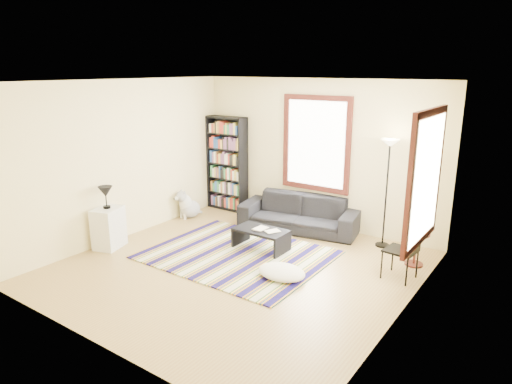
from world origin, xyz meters
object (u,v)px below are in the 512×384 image
Objects in this scene: coffee_table at (261,239)px; floor_cushion at (282,272)px; bookshelf at (227,164)px; white_cabinet at (109,228)px; dog at (190,204)px; side_table at (415,249)px; folding_chair at (401,251)px; sofa at (299,213)px; floor_lamp at (386,194)px.

floor_cushion is at bearing -39.89° from coffee_table.
bookshelf is at bearing 141.30° from floor_cushion.
white_cabinet reaches higher than dog.
folding_chair is at bearing -94.85° from side_table.
floor_cushion is at bearing -77.51° from sofa.
floor_cushion is at bearing -138.74° from folding_chair.
dog reaches higher than side_table.
sofa is 2.59× the size of folding_chair.
folding_chair is at bearing -34.05° from sofa.
folding_chair is (4.18, -1.24, -0.57)m from bookshelf.
coffee_table is 2.60m from white_cabinet.
floor_lamp is at bearing 126.90° from folding_chair.
white_cabinet is 1.99m from dog.
side_table is at bearing 91.43° from folding_chair.
floor_lamp is 1.34m from folding_chair.
bookshelf is 3.70× the size of side_table.
dog is (-0.25, -0.92, -0.71)m from bookshelf.
dog is (-2.17, 0.59, 0.11)m from coffee_table.
floor_lamp reaches higher than side_table.
floor_lamp is 2.16× the size of folding_chair.
side_table is at bearing 20.16° from coffee_table.
side_table is 0.63× the size of folding_chair.
dog is at bearing 72.26° from white_cabinet.
folding_chair is (0.63, -1.07, -0.50)m from floor_lamp.
sofa is 1.20× the size of floor_lamp.
folding_chair reaches higher than side_table.
floor_lamp is at bearing -6.99° from sofa.
side_table is at bearing 18.92° from dog.
coffee_table is at bearing 140.11° from floor_cushion.
floor_cushion is 3.13m from white_cabinet.
floor_cushion is at bearing -132.78° from side_table.
floor_lamp reaches higher than coffee_table.
floor_cushion is 0.39× the size of floor_lamp.
folding_chair is at bearing -16.55° from bookshelf.
coffee_table is 2.30m from folding_chair.
coffee_table is 2.24m from floor_lamp.
sofa is at bearing -176.43° from floor_lamp.
side_table is 0.77× the size of white_cabinet.
floor_cushion is 2.15m from side_table.
bookshelf is 2.74× the size of floor_cushion.
bookshelf reaches higher than sofa.
sofa is at bearing 170.49° from side_table.
floor_cushion is 3.31m from dog.
sofa is 3.45m from white_cabinet.
floor_cushion is 1.04× the size of white_cabinet.
coffee_table is 2.25m from dog.
coffee_table is (-0.03, -1.23, -0.14)m from sofa.
sofa reaches higher than floor_cushion.
sofa is 2.08m from bookshelf.
floor_lamp is (1.63, 1.33, 0.75)m from coffee_table.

